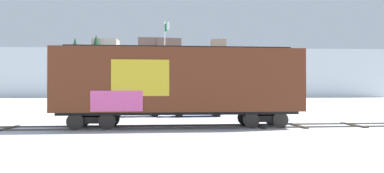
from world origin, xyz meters
The scene contains 7 objects.
ground_plane centered at (0.00, 0.00, 0.00)m, with size 260.00×260.00×0.00m, color silver.
track centered at (2.17, 0.07, 0.04)m, with size 60.01×4.16×0.08m.
freight_car centered at (0.38, 0.00, 2.66)m, with size 13.97×3.46×4.74m.
flagpole centered at (-1.11, 13.21, 5.76)m, with size 0.64×1.42×9.17m.
hillside centered at (-0.06, 77.24, 6.63)m, with size 111.86×31.20×17.15m.
parked_car_white centered at (-3.25, 7.01, 0.89)m, with size 4.51×2.42×1.76m.
parked_car_blue centered at (1.71, 7.07, 0.87)m, with size 4.62×2.17×1.70m.
Camera 1 is at (0.38, -17.57, 2.22)m, focal length 28.21 mm.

